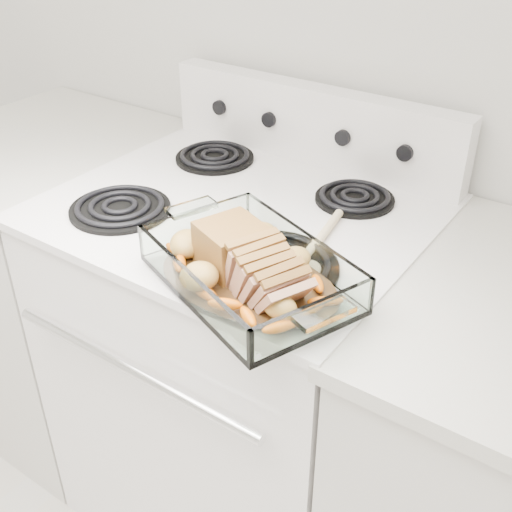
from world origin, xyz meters
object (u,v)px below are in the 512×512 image
Objects in this scene: counter_left at (63,284)px; electric_range at (242,366)px; baking_dish at (249,276)px; pork_roast at (242,259)px; counter_right at (510,501)px.

electric_range is at bearing 0.10° from counter_left.
pork_roast reaches higher than baking_dish.
electric_range reaches higher than counter_right.
counter_left is at bearing -179.90° from electric_range.
electric_range is 0.67m from counter_right.
electric_range reaches higher than baking_dish.
counter_right is 0.72m from baking_dish.
baking_dish is (0.19, -0.24, 0.48)m from electric_range.
baking_dish is at bearing -50.68° from electric_range.
electric_range is 0.67m from counter_left.
baking_dish is (-0.47, -0.24, 0.50)m from counter_right.
counter_left is 3.98× the size of pork_roast.
electric_range is at bearing 179.90° from counter_right.
baking_dish is at bearing -15.37° from counter_left.
pork_roast reaches higher than counter_right.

